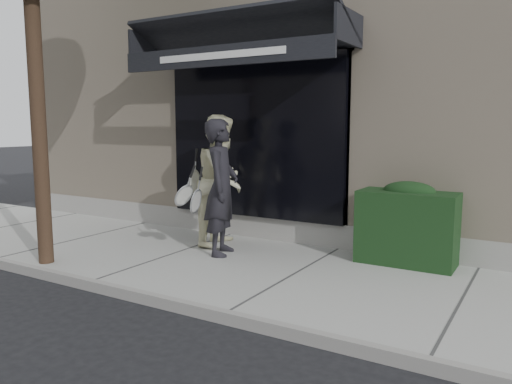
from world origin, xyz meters
The scene contains 7 objects.
ground centered at (0.00, 0.00, 0.00)m, with size 80.00×80.00×0.00m, color black.
sidewalk centered at (0.00, 0.00, 0.06)m, with size 20.00×3.00×0.12m, color #A1A29C.
curb centered at (0.00, -1.55, 0.07)m, with size 20.00×0.10×0.14m, color gray.
building_facade centered at (-0.01, 4.96, 2.74)m, with size 14.30×8.04×5.64m.
hedge centered at (1.10, 1.25, 0.66)m, with size 1.30×0.70×1.14m.
pedestrian_front centered at (-1.37, 0.33, 1.11)m, with size 0.91×0.90×1.98m.
pedestrian_back centered at (-1.72, 0.85, 1.15)m, with size 0.94×1.12×2.05m.
Camera 1 is at (2.76, -5.58, 2.02)m, focal length 35.00 mm.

